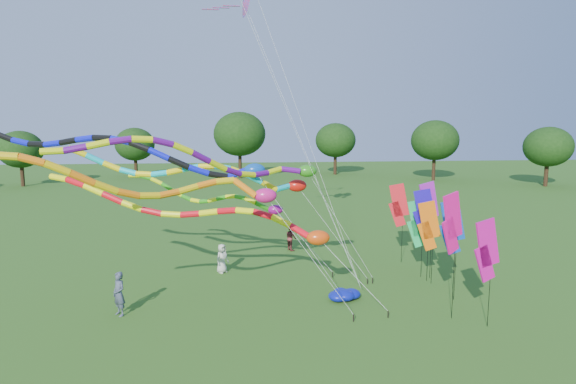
{
  "coord_description": "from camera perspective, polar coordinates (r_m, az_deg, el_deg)",
  "views": [
    {
      "loc": [
        -3.13,
        -16.86,
        7.84
      ],
      "look_at": [
        -0.86,
        4.23,
        4.8
      ],
      "focal_mm": 30.0,
      "sensor_mm": 36.0,
      "label": 1
    }
  ],
  "objects": [
    {
      "name": "tube_kite_red",
      "position": [
        21.03,
        -8.65,
        -2.71
      ],
      "size": [
        14.18,
        4.64,
        6.15
      ],
      "rotation": [
        0.0,
        0.0,
        -0.35
      ],
      "color": "black",
      "rests_on": "ground"
    },
    {
      "name": "banner_pole_red",
      "position": [
        27.64,
        12.97,
        -1.55
      ],
      "size": [
        1.12,
        0.45,
        4.54
      ],
      "rotation": [
        0.0,
        0.0,
        -0.33
      ],
      "color": "black",
      "rests_on": "ground"
    },
    {
      "name": "banner_pole_violet",
      "position": [
        25.0,
        16.29,
        -1.64
      ],
      "size": [
        1.16,
        0.26,
        5.0
      ],
      "rotation": [
        0.0,
        0.0,
        0.16
      ],
      "color": "black",
      "rests_on": "ground"
    },
    {
      "name": "ground",
      "position": [
        18.86,
        4.15,
        -16.43
      ],
      "size": [
        160.0,
        160.0,
        0.0
      ],
      "primitive_type": "plane",
      "color": "#245917",
      "rests_on": "ground"
    },
    {
      "name": "person_a",
      "position": [
        25.83,
        -7.82,
        -7.8
      ],
      "size": [
        0.88,
        0.88,
        1.54
      ],
      "primitive_type": "imported",
      "rotation": [
        0.0,
        0.0,
        0.79
      ],
      "color": "beige",
      "rests_on": "ground"
    },
    {
      "name": "tube_kite_purple",
      "position": [
        19.27,
        -7.27,
        3.51
      ],
      "size": [
        12.95,
        5.37,
        7.96
      ],
      "rotation": [
        0.0,
        0.0,
        0.4
      ],
      "color": "black",
      "rests_on": "ground"
    },
    {
      "name": "delta_kite_high_c",
      "position": [
        27.74,
        -5.19,
        21.4
      ],
      "size": [
        7.35,
        7.04,
        16.04
      ],
      "rotation": [
        0.0,
        0.0,
        0.22
      ],
      "color": "black",
      "rests_on": "ground"
    },
    {
      "name": "banner_pole_magenta_b",
      "position": [
        19.83,
        22.48,
        -6.42
      ],
      "size": [
        1.15,
        0.32,
        4.32
      ],
      "rotation": [
        0.0,
        0.0,
        0.21
      ],
      "color": "black",
      "rests_on": "ground"
    },
    {
      "name": "tube_kite_green",
      "position": [
        25.57,
        -7.78,
        -0.79
      ],
      "size": [
        10.51,
        3.51,
        5.64
      ],
      "rotation": [
        0.0,
        0.0,
        -0.31
      ],
      "color": "black",
      "rests_on": "ground"
    },
    {
      "name": "person_b",
      "position": [
        21.27,
        -19.4,
        -11.32
      ],
      "size": [
        0.78,
        0.79,
        1.83
      ],
      "primitive_type": "imported",
      "rotation": [
        0.0,
        0.0,
        -0.83
      ],
      "color": "#42495C",
      "rests_on": "ground"
    },
    {
      "name": "banner_pole_blue_a",
      "position": [
        22.33,
        18.83,
        -3.99
      ],
      "size": [
        1.16,
        0.2,
        4.57
      ],
      "rotation": [
        0.0,
        0.0,
        -0.1
      ],
      "color": "black",
      "rests_on": "ground"
    },
    {
      "name": "tube_kite_blue",
      "position": [
        21.77,
        -15.56,
        4.11
      ],
      "size": [
        15.16,
        2.9,
        7.99
      ],
      "rotation": [
        0.0,
        0.0,
        -0.15
      ],
      "color": "black",
      "rests_on": "ground"
    },
    {
      "name": "banner_pole_green",
      "position": [
        25.33,
        15.14,
        -3.64
      ],
      "size": [
        1.14,
        0.39,
        4.04
      ],
      "rotation": [
        0.0,
        0.0,
        -0.27
      ],
      "color": "black",
      "rests_on": "ground"
    },
    {
      "name": "blue_nylon_heap",
      "position": [
        22.11,
        6.88,
        -12.09
      ],
      "size": [
        1.45,
        1.12,
        0.51
      ],
      "color": "#0B169B",
      "rests_on": "ground"
    },
    {
      "name": "banner_pole_magenta_a",
      "position": [
        19.92,
        18.87,
        -3.54
      ],
      "size": [
        1.09,
        0.56,
        5.22
      ],
      "rotation": [
        0.0,
        0.0,
        0.43
      ],
      "color": "black",
      "rests_on": "ground"
    },
    {
      "name": "person_c",
      "position": [
        30.02,
        0.37,
        -5.43
      ],
      "size": [
        0.83,
        0.93,
        1.57
      ],
      "primitive_type": "imported",
      "rotation": [
        0.0,
        0.0,
        1.95
      ],
      "color": "maroon",
      "rests_on": "ground"
    },
    {
      "name": "tube_kite_cyan",
      "position": [
        21.77,
        -8.21,
        1.92
      ],
      "size": [
        13.3,
        1.17,
        7.33
      ],
      "rotation": [
        0.0,
        0.0,
        0.08
      ],
      "color": "black",
      "rests_on": "ground"
    },
    {
      "name": "tree_ring",
      "position": [
        18.13,
        0.63,
        0.53
      ],
      "size": [
        113.13,
        119.31,
        9.54
      ],
      "color": "#382314",
      "rests_on": "ground"
    },
    {
      "name": "tube_kite_orange",
      "position": [
        16.44,
        -14.31,
        0.85
      ],
      "size": [
        12.64,
        3.48,
        7.56
      ],
      "rotation": [
        0.0,
        0.0,
        0.24
      ],
      "color": "black",
      "rests_on": "ground"
    },
    {
      "name": "banner_pole_blue_b",
      "position": [
        24.63,
        15.83,
        -2.5
      ],
      "size": [
        1.13,
        0.45,
        4.68
      ],
      "rotation": [
        0.0,
        0.0,
        -0.32
      ],
      "color": "black",
      "rests_on": "ground"
    },
    {
      "name": "banner_pole_orange",
      "position": [
        24.36,
        16.31,
        -3.87
      ],
      "size": [
        1.16,
        0.23,
        4.16
      ],
      "rotation": [
        0.0,
        0.0,
        -0.13
      ],
      "color": "black",
      "rests_on": "ground"
    }
  ]
}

